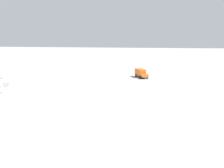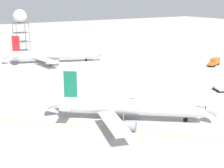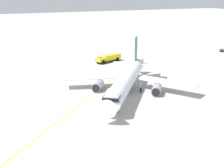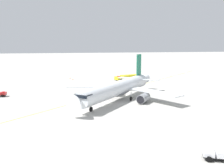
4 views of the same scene
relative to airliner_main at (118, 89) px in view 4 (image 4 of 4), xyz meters
name	(u,v)px [view 4 (image 4 of 4)]	position (x,y,z in m)	size (l,w,h in m)	color
ground_plane	(112,104)	(-4.04, 2.38, -3.09)	(600.00, 600.00, 0.00)	#ADAAA3
airliner_main	(118,89)	(0.00, 0.00, 0.00)	(33.47, 28.82, 11.66)	silver
pushback_tug_truck	(223,154)	(-38.73, -6.20, -2.28)	(4.12, 5.43, 1.30)	#232326
fire_tender_truck	(128,77)	(33.20, -10.79, -1.55)	(5.87, 10.47, 2.50)	#232326
taxiway_centreline	(94,98)	(4.39, 5.92, -3.09)	(123.24, 122.89, 0.01)	yellow
safety_cone_near	(73,79)	(40.79, 10.26, -2.81)	(0.36, 0.36, 0.55)	orange
safety_cone_mid	(70,78)	(44.72, 11.20, -2.81)	(0.36, 0.36, 0.55)	orange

